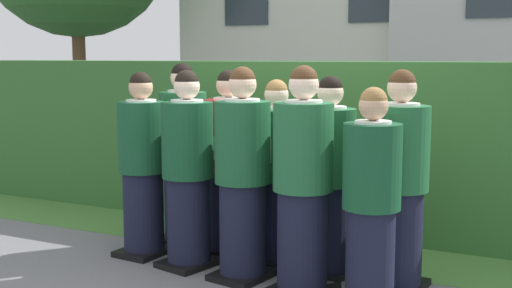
{
  "coord_description": "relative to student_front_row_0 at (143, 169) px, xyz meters",
  "views": [
    {
      "loc": [
        2.4,
        -4.5,
        1.76
      ],
      "look_at": [
        0.0,
        0.25,
        1.05
      ],
      "focal_mm": 46.38,
      "sensor_mm": 36.0,
      "label": 1
    }
  ],
  "objects": [
    {
      "name": "student_front_row_0",
      "position": [
        0.0,
        0.0,
        0.0
      ],
      "size": [
        0.42,
        0.53,
        1.63
      ],
      "color": "black",
      "rests_on": "ground"
    },
    {
      "name": "student_front_row_2",
      "position": [
        1.09,
        -0.17,
        0.03
      ],
      "size": [
        0.46,
        0.56,
        1.68
      ],
      "color": "black",
      "rests_on": "ground"
    },
    {
      "name": "student_in_red_blazer",
      "position": [
        0.64,
        0.4,
        0.01
      ],
      "size": [
        0.45,
        0.55,
        1.64
      ],
      "color": "black",
      "rests_on": "ground"
    },
    {
      "name": "student_front_row_4",
      "position": [
        2.18,
        -0.33,
        -0.04
      ],
      "size": [
        0.45,
        0.51,
        1.55
      ],
      "color": "black",
      "rests_on": "ground"
    },
    {
      "name": "student_rear_row_2",
      "position": [
        1.15,
        0.31,
        -0.03
      ],
      "size": [
        0.41,
        0.49,
        1.57
      ],
      "color": "black",
      "rests_on": "ground"
    },
    {
      "name": "student_rear_row_3",
      "position": [
        1.66,
        0.22,
        -0.01
      ],
      "size": [
        0.44,
        0.52,
        1.61
      ],
      "color": "black",
      "rests_on": "ground"
    },
    {
      "name": "student_front_row_1",
      "position": [
        0.54,
        -0.1,
        0.01
      ],
      "size": [
        0.48,
        0.56,
        1.65
      ],
      "color": "black",
      "rests_on": "ground"
    },
    {
      "name": "hedge",
      "position": [
        1.08,
        1.62,
        0.08
      ],
      "size": [
        8.93,
        0.7,
        1.71
      ],
      "color": "#33662D",
      "rests_on": "ground"
    },
    {
      "name": "ground_plane",
      "position": [
        1.08,
        -0.17,
        -0.77
      ],
      "size": [
        60.0,
        60.0,
        0.0
      ],
      "primitive_type": "plane",
      "color": "slate"
    },
    {
      "name": "lawn_strip",
      "position": [
        1.08,
        0.82,
        -0.77
      ],
      "size": [
        8.93,
        0.9,
        0.01
      ],
      "primitive_type": "cube",
      "color": "#477A38",
      "rests_on": "ground"
    },
    {
      "name": "student_front_row_3",
      "position": [
        1.64,
        -0.26,
        0.03
      ],
      "size": [
        0.48,
        0.55,
        1.7
      ],
      "color": "black",
      "rests_on": "ground"
    },
    {
      "name": "student_rear_row_0",
      "position": [
        0.09,
        0.51,
        0.04
      ],
      "size": [
        0.47,
        0.54,
        1.7
      ],
      "color": "black",
      "rests_on": "ground"
    },
    {
      "name": "student_rear_row_4",
      "position": [
        2.25,
        0.13,
        0.02
      ],
      "size": [
        0.44,
        0.52,
        1.67
      ],
      "color": "black",
      "rests_on": "ground"
    }
  ]
}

